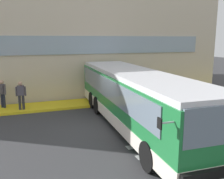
% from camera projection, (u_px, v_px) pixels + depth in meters
% --- Properties ---
extents(ground_plane, '(80.00, 90.00, 0.02)m').
position_uv_depth(ground_plane, '(111.00, 128.00, 12.16)').
color(ground_plane, '#353538').
rests_on(ground_plane, ground).
extents(bay_paint_stripes, '(4.40, 3.96, 0.01)m').
position_uv_depth(bay_paint_stripes, '(203.00, 159.00, 8.95)').
color(bay_paint_stripes, silver).
rests_on(bay_paint_stripes, ground).
extents(terminal_building, '(24.25, 13.80, 8.38)m').
position_uv_depth(terminal_building, '(59.00, 39.00, 21.84)').
color(terminal_building, beige).
rests_on(terminal_building, ground).
extents(boarding_curb, '(26.45, 2.00, 0.15)m').
position_uv_depth(boarding_curb, '(87.00, 103.00, 16.57)').
color(boarding_curb, yellow).
rests_on(boarding_curb, ground).
extents(bus_main_foreground, '(3.48, 12.27, 2.70)m').
position_uv_depth(bus_main_foreground, '(135.00, 100.00, 12.02)').
color(bus_main_foreground, '#1E7238').
rests_on(bus_main_foreground, ground).
extents(passenger_by_doorway, '(0.41, 0.47, 1.68)m').
position_uv_depth(passenger_by_doorway, '(2.00, 92.00, 14.97)').
color(passenger_by_doorway, '#1E2338').
rests_on(passenger_by_doorway, boarding_curb).
extents(passenger_at_curb_edge, '(0.59, 0.40, 1.68)m').
position_uv_depth(passenger_at_curb_edge, '(21.00, 93.00, 14.56)').
color(passenger_at_curb_edge, '#2D2D33').
rests_on(passenger_at_curb_edge, boarding_curb).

